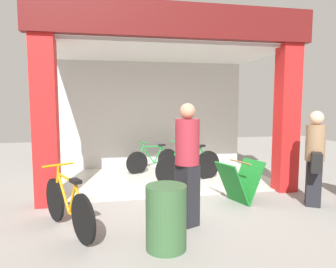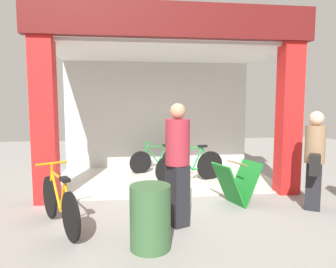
{
  "view_description": "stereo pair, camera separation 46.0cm",
  "coord_description": "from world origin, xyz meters",
  "px_view_note": "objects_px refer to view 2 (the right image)",
  "views": [
    {
      "loc": [
        -1.29,
        -5.65,
        1.84
      ],
      "look_at": [
        0.0,
        0.72,
        1.15
      ],
      "focal_mm": 33.05,
      "sensor_mm": 36.0,
      "label": 1
    },
    {
      "loc": [
        -0.83,
        -5.73,
        1.84
      ],
      "look_at": [
        0.0,
        0.72,
        1.15
      ],
      "focal_mm": 33.05,
      "sensor_mm": 36.0,
      "label": 2
    }
  ],
  "objects_px": {
    "bicycle_parked_0": "(59,204)",
    "pedestrian_1": "(178,162)",
    "trash_bin": "(150,217)",
    "bicycle_inside_0": "(191,166)",
    "pedestrian_0": "(314,159)",
    "bicycle_inside_1": "(157,160)",
    "sandwich_board_sign": "(237,183)"
  },
  "relations": [
    {
      "from": "pedestrian_0",
      "to": "trash_bin",
      "type": "height_order",
      "value": "pedestrian_0"
    },
    {
      "from": "bicycle_inside_1",
      "to": "pedestrian_0",
      "type": "relative_size",
      "value": 0.84
    },
    {
      "from": "trash_bin",
      "to": "bicycle_parked_0",
      "type": "bearing_deg",
      "value": 148.12
    },
    {
      "from": "pedestrian_0",
      "to": "trash_bin",
      "type": "xyz_separation_m",
      "value": [
        -2.85,
        -1.06,
        -0.46
      ]
    },
    {
      "from": "bicycle_parked_0",
      "to": "pedestrian_0",
      "type": "height_order",
      "value": "pedestrian_0"
    },
    {
      "from": "bicycle_inside_1",
      "to": "pedestrian_1",
      "type": "bearing_deg",
      "value": -90.24
    },
    {
      "from": "bicycle_inside_0",
      "to": "trash_bin",
      "type": "bearing_deg",
      "value": -110.49
    },
    {
      "from": "bicycle_inside_0",
      "to": "trash_bin",
      "type": "height_order",
      "value": "bicycle_inside_0"
    },
    {
      "from": "bicycle_inside_1",
      "to": "trash_bin",
      "type": "bearing_deg",
      "value": -96.41
    },
    {
      "from": "bicycle_inside_0",
      "to": "bicycle_parked_0",
      "type": "bearing_deg",
      "value": -136.76
    },
    {
      "from": "trash_bin",
      "to": "bicycle_inside_1",
      "type": "bearing_deg",
      "value": 83.59
    },
    {
      "from": "bicycle_inside_1",
      "to": "bicycle_parked_0",
      "type": "relative_size",
      "value": 0.94
    },
    {
      "from": "trash_bin",
      "to": "bicycle_inside_0",
      "type": "bearing_deg",
      "value": 69.51
    },
    {
      "from": "bicycle_parked_0",
      "to": "trash_bin",
      "type": "bearing_deg",
      "value": -31.88
    },
    {
      "from": "bicycle_inside_0",
      "to": "pedestrian_0",
      "type": "bearing_deg",
      "value": -49.18
    },
    {
      "from": "pedestrian_1",
      "to": "trash_bin",
      "type": "distance_m",
      "value": 0.99
    },
    {
      "from": "bicycle_parked_0",
      "to": "pedestrian_0",
      "type": "bearing_deg",
      "value": 3.77
    },
    {
      "from": "bicycle_parked_0",
      "to": "bicycle_inside_0",
      "type": "bearing_deg",
      "value": 43.24
    },
    {
      "from": "bicycle_inside_0",
      "to": "pedestrian_0",
      "type": "relative_size",
      "value": 0.99
    },
    {
      "from": "bicycle_inside_0",
      "to": "trash_bin",
      "type": "relative_size",
      "value": 2.04
    },
    {
      "from": "bicycle_parked_0",
      "to": "pedestrian_1",
      "type": "bearing_deg",
      "value": -2.88
    },
    {
      "from": "bicycle_parked_0",
      "to": "sandwich_board_sign",
      "type": "bearing_deg",
      "value": 13.33
    },
    {
      "from": "trash_bin",
      "to": "pedestrian_1",
      "type": "bearing_deg",
      "value": 56.98
    },
    {
      "from": "bicycle_parked_0",
      "to": "pedestrian_1",
      "type": "xyz_separation_m",
      "value": [
        1.72,
        -0.09,
        0.58
      ]
    },
    {
      "from": "bicycle_inside_1",
      "to": "sandwich_board_sign",
      "type": "bearing_deg",
      "value": -66.37
    },
    {
      "from": "sandwich_board_sign",
      "to": "pedestrian_1",
      "type": "bearing_deg",
      "value": -146.98
    },
    {
      "from": "bicycle_parked_0",
      "to": "pedestrian_0",
      "type": "relative_size",
      "value": 0.9
    },
    {
      "from": "pedestrian_0",
      "to": "pedestrian_1",
      "type": "height_order",
      "value": "pedestrian_1"
    },
    {
      "from": "bicycle_inside_1",
      "to": "pedestrian_1",
      "type": "distance_m",
      "value": 3.53
    },
    {
      "from": "pedestrian_1",
      "to": "trash_bin",
      "type": "bearing_deg",
      "value": -123.02
    },
    {
      "from": "bicycle_inside_1",
      "to": "sandwich_board_sign",
      "type": "distance_m",
      "value": 2.94
    },
    {
      "from": "bicycle_inside_1",
      "to": "bicycle_inside_0",
      "type": "bearing_deg",
      "value": -59.48
    }
  ]
}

